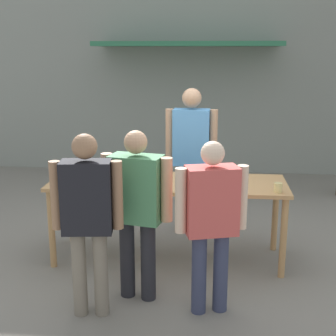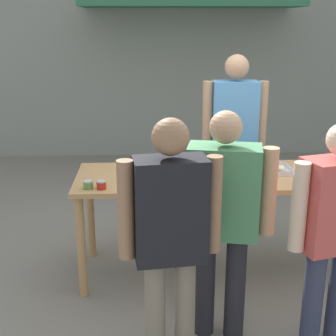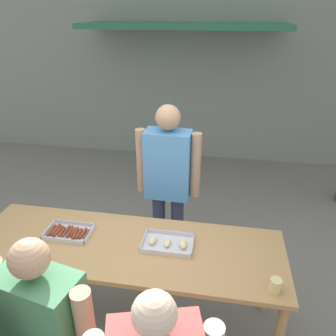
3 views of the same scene
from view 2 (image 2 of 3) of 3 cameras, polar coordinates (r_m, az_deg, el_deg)
The scene contains 11 objects.
ground_plane at distance 4.36m, azimuth 6.91°, elevation -12.19°, with size 24.00×24.00×0.00m, color slate.
building_facade_back at distance 7.75m, azimuth 2.35°, elevation 18.10°, with size 12.00×1.11×4.50m.
serving_table at distance 4.03m, azimuth 7.32°, elevation -2.10°, with size 2.57×0.82×0.91m.
food_tray_sausages at distance 3.99m, azimuth -0.02°, elevation -0.48°, with size 0.38×0.25×0.04m.
food_tray_buns at distance 4.12m, azimuth 12.03°, elevation -0.23°, with size 0.41×0.27×0.06m.
condiment_jar_mustard at distance 3.67m, azimuth -9.71°, elevation -2.03°, with size 0.08×0.08×0.07m.
condiment_jar_ketchup at distance 3.65m, azimuth -8.12°, elevation -2.06°, with size 0.08×0.08×0.07m.
person_server_behind_table at distance 4.81m, azimuth 8.07°, elevation 4.68°, with size 0.65×0.26×1.85m.
person_customer_holding_hotdog at distance 2.77m, azimuth 0.29°, elevation -7.54°, with size 0.61×0.28×1.64m.
person_customer_with_cup at distance 3.16m, azimuth 19.56°, elevation -6.35°, with size 0.62×0.35×1.57m.
person_customer_waiting_in_line at distance 3.13m, azimuth 6.69°, elevation -5.18°, with size 0.67×0.35×1.62m.
Camera 2 is at (-0.71, -3.74, 2.13)m, focal length 50.00 mm.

